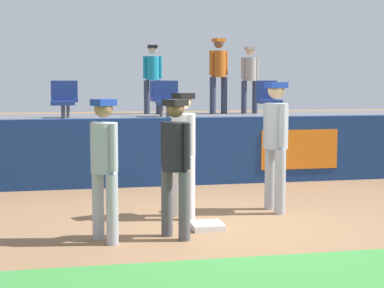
# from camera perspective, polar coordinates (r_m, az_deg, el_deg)

# --- Properties ---
(ground_plane) EXTENTS (60.00, 60.00, 0.00)m
(ground_plane) POSITION_cam_1_polar(r_m,az_deg,el_deg) (7.97, 3.41, -7.83)
(ground_plane) COLOR #846042
(first_base) EXTENTS (0.40, 0.40, 0.08)m
(first_base) POSITION_cam_1_polar(r_m,az_deg,el_deg) (7.85, 1.43, -7.74)
(first_base) COLOR white
(first_base) RESTS_ON ground_plane
(player_fielder_home) EXTENTS (0.43, 0.56, 1.73)m
(player_fielder_home) POSITION_cam_1_polar(r_m,az_deg,el_deg) (8.35, -0.83, -0.21)
(player_fielder_home) COLOR white
(player_fielder_home) RESTS_ON ground_plane
(player_runner_visitor) EXTENTS (0.40, 0.53, 1.88)m
(player_runner_visitor) POSITION_cam_1_polar(r_m,az_deg,el_deg) (8.81, 7.89, 0.65)
(player_runner_visitor) COLOR #9EA3AD
(player_runner_visitor) RESTS_ON ground_plane
(player_coach_visitor) EXTENTS (0.44, 0.44, 1.69)m
(player_coach_visitor) POSITION_cam_1_polar(r_m,az_deg,el_deg) (7.15, -8.27, -1.49)
(player_coach_visitor) COLOR #9EA3AD
(player_coach_visitor) RESTS_ON ground_plane
(player_umpire) EXTENTS (0.44, 0.44, 1.68)m
(player_umpire) POSITION_cam_1_polar(r_m,az_deg,el_deg) (7.24, -1.57, -1.37)
(player_umpire) COLOR #4C4C51
(player_umpire) RESTS_ON ground_plane
(field_wall) EXTENTS (18.00, 0.26, 1.23)m
(field_wall) POSITION_cam_1_polar(r_m,az_deg,el_deg) (11.04, -0.84, -0.69)
(field_wall) COLOR navy
(field_wall) RESTS_ON ground_plane
(bleacher_platform) EXTENTS (18.00, 4.80, 1.07)m
(bleacher_platform) POSITION_cam_1_polar(r_m,az_deg,el_deg) (13.57, -2.84, 0.19)
(bleacher_platform) COLOR #59595E
(bleacher_platform) RESTS_ON ground_plane
(seat_front_center) EXTENTS (0.47, 0.44, 0.84)m
(seat_front_center) POSITION_cam_1_polar(r_m,az_deg,el_deg) (12.39, -2.32, 4.30)
(seat_front_center) COLOR #4C4C51
(seat_front_center) RESTS_ON bleacher_platform
(seat_back_center) EXTENTS (0.46, 0.44, 0.84)m
(seat_back_center) POSITION_cam_1_polar(r_m,az_deg,el_deg) (14.18, -2.97, 4.51)
(seat_back_center) COLOR #4C4C51
(seat_back_center) RESTS_ON bleacher_platform
(seat_front_right) EXTENTS (0.44, 0.44, 0.84)m
(seat_front_right) POSITION_cam_1_polar(r_m,az_deg,el_deg) (12.90, 7.20, 4.32)
(seat_front_right) COLOR #4C4C51
(seat_front_right) RESTS_ON bleacher_platform
(seat_front_left) EXTENTS (0.47, 0.44, 0.84)m
(seat_front_left) POSITION_cam_1_polar(r_m,az_deg,el_deg) (12.24, -12.08, 4.15)
(seat_front_left) COLOR #4C4C51
(seat_front_left) RESTS_ON bleacher_platform
(seat_back_left) EXTENTS (0.44, 0.44, 0.84)m
(seat_back_left) POSITION_cam_1_polar(r_m,az_deg,el_deg) (14.03, -11.63, 4.37)
(seat_back_left) COLOR #4C4C51
(seat_back_left) RESTS_ON bleacher_platform
(spectator_hooded) EXTENTS (0.47, 0.36, 1.69)m
(spectator_hooded) POSITION_cam_1_polar(r_m,az_deg,el_deg) (15.53, 5.47, 6.50)
(spectator_hooded) COLOR #33384C
(spectator_hooded) RESTS_ON bleacher_platform
(spectator_capped) EXTENTS (0.48, 0.34, 1.73)m
(spectator_capped) POSITION_cam_1_polar(r_m,az_deg,el_deg) (15.33, -3.73, 6.59)
(spectator_capped) COLOR #33384C
(spectator_capped) RESTS_ON bleacher_platform
(spectator_casual) EXTENTS (0.51, 0.45, 1.89)m
(spectator_casual) POSITION_cam_1_polar(r_m,az_deg,el_deg) (15.35, 2.52, 6.95)
(spectator_casual) COLOR #33384C
(spectator_casual) RESTS_ON bleacher_platform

